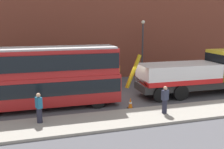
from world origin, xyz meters
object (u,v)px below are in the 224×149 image
at_px(recovery_tow_truck, 199,72).
at_px(street_lamp, 143,45).
at_px(pedestrian_onlooker, 39,108).
at_px(traffic_cone_near_bus, 130,104).
at_px(pedestrian_bystander, 165,100).
at_px(double_decker_bus, 36,76).

distance_m(recovery_tow_truck, street_lamp, 6.77).
height_order(pedestrian_onlooker, traffic_cone_near_bus, pedestrian_onlooker).
bearing_deg(recovery_tow_truck, pedestrian_bystander, -142.62).
relative_size(pedestrian_bystander, traffic_cone_near_bus, 2.38).
xyz_separation_m(recovery_tow_truck, street_lamp, (-2.21, 6.16, 1.71)).
bearing_deg(recovery_tow_truck, double_decker_bus, -179.54).
bearing_deg(recovery_tow_truck, pedestrian_onlooker, -165.60).
relative_size(double_decker_bus, traffic_cone_near_bus, 15.37).
height_order(double_decker_bus, pedestrian_onlooker, double_decker_bus).
height_order(pedestrian_onlooker, pedestrian_bystander, same).
relative_size(double_decker_bus, street_lamp, 1.90).
height_order(recovery_tow_truck, street_lamp, street_lamp).
height_order(pedestrian_onlooker, street_lamp, street_lamp).
bearing_deg(street_lamp, double_decker_bus, -148.67).
distance_m(double_decker_bus, pedestrian_bystander, 8.43).
relative_size(recovery_tow_truck, traffic_cone_near_bus, 14.10).
height_order(recovery_tow_truck, traffic_cone_near_bus, recovery_tow_truck).
xyz_separation_m(double_decker_bus, pedestrian_bystander, (7.51, -3.62, -1.25)).
bearing_deg(traffic_cone_near_bus, pedestrian_bystander, -49.27).
xyz_separation_m(pedestrian_onlooker, pedestrian_bystander, (7.40, -0.59, 0.00)).
distance_m(recovery_tow_truck, traffic_cone_near_bus, 6.77).
relative_size(recovery_tow_truck, pedestrian_onlooker, 5.94).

